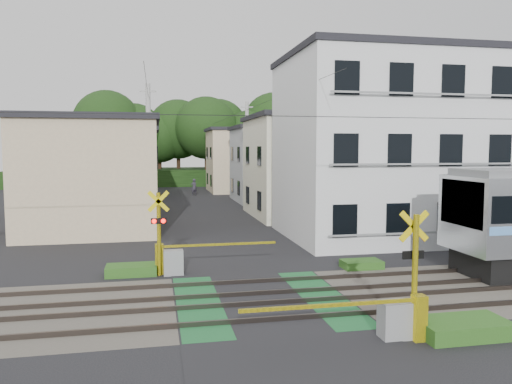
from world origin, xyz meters
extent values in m
plane|color=black|center=(0.00, 0.00, 0.00)|extent=(120.00, 120.00, 0.00)
cube|color=#47423A|center=(0.00, 0.00, 0.00)|extent=(120.00, 6.00, 0.00)
cube|color=black|center=(0.00, 0.00, 0.01)|extent=(5.20, 120.00, 0.00)
cube|color=#145126|center=(-1.90, 0.00, 0.01)|extent=(1.30, 6.00, 0.00)
cube|color=#145126|center=(1.90, 0.00, 0.01)|extent=(1.30, 6.00, 0.00)
cube|color=#3F3833|center=(0.00, -1.90, 0.07)|extent=(120.00, 0.08, 0.14)
cube|color=#3F3833|center=(0.00, -0.50, 0.07)|extent=(120.00, 0.08, 0.14)
cube|color=#3F3833|center=(0.00, 0.50, 0.07)|extent=(120.00, 0.08, 0.14)
cube|color=#3F3833|center=(0.00, 1.90, 0.07)|extent=(120.00, 0.08, 0.14)
cube|color=black|center=(7.46, 1.20, 2.66)|extent=(0.10, 2.47, 1.60)
cylinder|color=yellow|center=(3.00, -3.60, 1.50)|extent=(0.14, 0.14, 3.00)
cube|color=yellow|center=(3.00, -3.50, 2.70)|extent=(0.77, 0.05, 0.77)
cube|color=yellow|center=(3.00, -3.50, 2.70)|extent=(0.77, 0.05, 0.77)
cube|color=black|center=(3.00, -3.50, 2.00)|extent=(0.55, 0.05, 0.20)
sphere|color=#FF0C07|center=(2.84, -3.44, 2.00)|extent=(0.16, 0.16, 0.16)
sphere|color=#FF0C07|center=(3.16, -3.44, 2.00)|extent=(0.16, 0.16, 0.16)
cube|color=gray|center=(2.50, -3.60, 0.45)|extent=(0.70, 0.50, 0.90)
cube|color=yellow|center=(3.00, -3.85, 0.55)|extent=(0.30, 0.30, 1.10)
cube|color=yellow|center=(0.75, -3.85, 1.00)|extent=(4.20, 0.08, 0.08)
cylinder|color=yellow|center=(-3.00, 3.60, 1.50)|extent=(0.14, 0.14, 3.00)
cube|color=yellow|center=(-3.00, 3.50, 2.70)|extent=(0.77, 0.05, 0.77)
cube|color=yellow|center=(-3.00, 3.50, 2.70)|extent=(0.77, 0.05, 0.77)
cube|color=black|center=(-3.00, 3.50, 2.00)|extent=(0.55, 0.05, 0.20)
sphere|color=#FF0C07|center=(-3.16, 3.44, 2.00)|extent=(0.16, 0.16, 0.16)
sphere|color=#FF0C07|center=(-2.84, 3.44, 2.00)|extent=(0.16, 0.16, 0.16)
cube|color=gray|center=(-2.50, 3.60, 0.45)|extent=(0.70, 0.50, 0.90)
cube|color=yellow|center=(-3.00, 3.85, 0.55)|extent=(0.30, 0.30, 1.10)
cube|color=yellow|center=(-0.75, 3.85, 1.00)|extent=(4.20, 0.08, 0.08)
cube|color=silver|center=(8.50, 9.50, 4.50)|extent=(10.00, 8.00, 9.00)
cube|color=black|center=(8.50, 9.50, 9.15)|extent=(10.20, 8.16, 0.30)
cube|color=black|center=(4.80, 5.47, 1.50)|extent=(1.10, 0.06, 1.40)
cube|color=black|center=(7.25, 5.47, 1.50)|extent=(1.10, 0.06, 1.40)
cube|color=black|center=(9.70, 5.47, 1.50)|extent=(1.10, 0.06, 1.40)
cube|color=black|center=(12.15, 5.47, 1.50)|extent=(1.10, 0.06, 1.40)
cube|color=gray|center=(8.50, 5.25, 0.90)|extent=(9.00, 0.06, 0.08)
cube|color=black|center=(4.80, 5.47, 4.50)|extent=(1.10, 0.06, 1.40)
cube|color=black|center=(7.25, 5.47, 4.50)|extent=(1.10, 0.06, 1.40)
cube|color=black|center=(9.70, 5.47, 4.50)|extent=(1.10, 0.06, 1.40)
cube|color=black|center=(12.15, 5.47, 4.50)|extent=(1.10, 0.06, 1.40)
cube|color=gray|center=(8.50, 5.25, 3.90)|extent=(9.00, 0.06, 0.08)
cube|color=black|center=(4.80, 5.47, 7.50)|extent=(1.10, 0.06, 1.40)
cube|color=black|center=(7.25, 5.47, 7.50)|extent=(1.10, 0.06, 1.40)
cube|color=black|center=(9.70, 5.47, 7.50)|extent=(1.10, 0.06, 1.40)
cube|color=black|center=(12.15, 5.47, 7.50)|extent=(1.10, 0.06, 1.40)
cube|color=gray|center=(8.50, 5.25, 6.90)|extent=(9.00, 0.06, 0.08)
cube|color=#CBB58F|center=(-6.50, 14.00, 3.00)|extent=(7.00, 7.00, 6.00)
cube|color=black|center=(-6.50, 14.00, 6.15)|extent=(7.35, 7.35, 0.30)
cube|color=black|center=(-2.97, 12.25, 1.30)|extent=(0.06, 1.00, 1.20)
cube|color=black|center=(-2.97, 15.75, 1.30)|extent=(0.06, 1.00, 1.20)
cube|color=black|center=(-2.97, 12.25, 4.10)|extent=(0.06, 1.00, 1.20)
cube|color=black|center=(-2.97, 15.75, 4.10)|extent=(0.06, 1.00, 1.20)
cube|color=beige|center=(6.80, 18.00, 3.25)|extent=(7.00, 8.00, 6.50)
cube|color=black|center=(6.80, 18.00, 6.65)|extent=(7.35, 8.40, 0.30)
cube|color=black|center=(3.27, 16.00, 1.30)|extent=(0.06, 1.00, 1.20)
cube|color=black|center=(3.27, 20.00, 1.30)|extent=(0.06, 1.00, 1.20)
cube|color=black|center=(3.27, 16.00, 4.10)|extent=(0.06, 1.00, 1.20)
cube|color=black|center=(3.27, 20.00, 4.10)|extent=(0.06, 1.00, 1.20)
cube|color=beige|center=(-7.00, 23.00, 2.90)|extent=(8.00, 7.00, 5.80)
cube|color=black|center=(-7.00, 23.00, 5.95)|extent=(8.40, 7.35, 0.30)
cube|color=black|center=(-2.97, 21.25, 1.30)|extent=(0.06, 1.00, 1.20)
cube|color=black|center=(-2.97, 24.75, 1.30)|extent=(0.06, 1.00, 1.20)
cube|color=black|center=(-2.97, 21.25, 4.10)|extent=(0.06, 1.00, 1.20)
cube|color=black|center=(-2.97, 24.75, 4.10)|extent=(0.06, 1.00, 1.20)
cube|color=#AAADAF|center=(7.20, 28.00, 3.10)|extent=(7.00, 7.00, 6.20)
cube|color=black|center=(7.20, 28.00, 6.35)|extent=(7.35, 7.35, 0.30)
cube|color=black|center=(3.67, 26.25, 1.30)|extent=(0.06, 1.00, 1.20)
cube|color=black|center=(3.67, 29.75, 1.30)|extent=(0.06, 1.00, 1.20)
cube|color=black|center=(3.67, 26.25, 4.10)|extent=(0.06, 1.00, 1.20)
cube|color=black|center=(3.67, 29.75, 4.10)|extent=(0.06, 1.00, 1.20)
cube|color=#AAADAF|center=(-6.80, 33.00, 3.00)|extent=(7.00, 8.00, 6.00)
cube|color=black|center=(-6.80, 33.00, 6.15)|extent=(7.35, 8.40, 0.30)
cube|color=black|center=(-3.27, 31.00, 1.30)|extent=(0.06, 1.00, 1.20)
cube|color=black|center=(-3.27, 35.00, 1.30)|extent=(0.06, 1.00, 1.20)
cube|color=black|center=(-3.27, 31.00, 4.10)|extent=(0.06, 1.00, 1.20)
cube|color=black|center=(-3.27, 35.00, 4.10)|extent=(0.06, 1.00, 1.20)
cube|color=#CBB58F|center=(6.50, 38.00, 3.20)|extent=(8.00, 7.00, 6.40)
cube|color=black|center=(6.50, 38.00, 6.55)|extent=(8.40, 7.35, 0.30)
cube|color=black|center=(2.47, 36.25, 1.30)|extent=(0.06, 1.00, 1.20)
cube|color=black|center=(2.47, 39.75, 1.30)|extent=(0.06, 1.00, 1.20)
cube|color=black|center=(2.47, 36.25, 4.10)|extent=(0.06, 1.00, 1.20)
cube|color=black|center=(2.47, 39.75, 4.10)|extent=(0.06, 1.00, 1.20)
cube|color=#193411|center=(0.00, 50.00, 1.00)|extent=(40.00, 10.00, 2.00)
cylinder|color=#332114|center=(-13.34, 47.72, 2.05)|extent=(0.50, 0.50, 4.10)
sphere|color=#193411|center=(-13.34, 47.72, 5.33)|extent=(5.74, 5.74, 5.74)
cylinder|color=#332114|center=(-10.67, 48.88, 2.06)|extent=(0.50, 0.50, 4.13)
sphere|color=#193411|center=(-10.67, 48.88, 5.36)|extent=(5.78, 5.78, 5.78)
cylinder|color=#332114|center=(-8.57, 47.31, 2.86)|extent=(0.50, 0.50, 5.71)
sphere|color=#193411|center=(-8.57, 47.31, 7.43)|extent=(8.00, 8.00, 8.00)
cylinder|color=#332114|center=(-5.51, 48.43, 2.51)|extent=(0.50, 0.50, 5.03)
sphere|color=#193411|center=(-5.51, 48.43, 6.54)|extent=(7.04, 7.04, 7.04)
cylinder|color=#332114|center=(-2.51, 49.74, 2.32)|extent=(0.50, 0.50, 4.63)
sphere|color=#193411|center=(-2.51, 49.74, 6.02)|extent=(6.48, 6.48, 6.48)
cylinder|color=#332114|center=(-0.14, 50.25, 2.70)|extent=(0.50, 0.50, 5.39)
sphere|color=#193411|center=(-0.14, 50.25, 7.01)|extent=(7.55, 7.55, 7.55)
cylinder|color=#332114|center=(3.12, 46.85, 2.72)|extent=(0.50, 0.50, 5.44)
sphere|color=#193411|center=(3.12, 46.85, 7.07)|extent=(7.61, 7.61, 7.61)
cylinder|color=#332114|center=(5.04, 50.53, 2.74)|extent=(0.50, 0.50, 5.49)
sphere|color=#193411|center=(5.04, 50.53, 7.13)|extent=(7.68, 7.68, 7.68)
cylinder|color=#332114|center=(8.47, 47.39, 2.33)|extent=(0.50, 0.50, 4.66)
sphere|color=#193411|center=(8.47, 47.39, 6.05)|extent=(6.52, 6.52, 6.52)
cylinder|color=#332114|center=(12.00, 48.41, 2.93)|extent=(0.50, 0.50, 5.86)
sphere|color=#193411|center=(12.00, 48.41, 7.62)|extent=(8.21, 8.21, 8.21)
cylinder|color=#332114|center=(14.57, 47.25, 2.35)|extent=(0.50, 0.50, 4.70)
sphere|color=#193411|center=(14.57, 47.25, 6.12)|extent=(6.59, 6.59, 6.59)
cube|color=black|center=(6.00, 1.20, 5.60)|extent=(60.00, 0.02, 0.02)
cylinder|color=#A5A5A0|center=(-3.40, 13.00, 4.00)|extent=(0.26, 0.26, 8.00)
cube|color=#A5A5A0|center=(-3.40, 13.00, 7.60)|extent=(0.90, 0.08, 0.08)
cylinder|color=#A5A5A0|center=(3.60, 22.00, 4.00)|extent=(0.26, 0.26, 8.00)
cube|color=#A5A5A0|center=(3.60, 22.00, 7.60)|extent=(0.90, 0.08, 0.08)
cylinder|color=#A5A5A0|center=(-3.40, 34.00, 4.00)|extent=(0.26, 0.26, 8.00)
cube|color=#A5A5A0|center=(-3.40, 34.00, 7.60)|extent=(0.90, 0.08, 0.08)
cube|color=black|center=(-3.40, 23.50, 7.40)|extent=(0.02, 42.00, 0.02)
cube|color=black|center=(3.60, 23.50, 7.40)|extent=(0.02, 42.00, 0.02)
imported|color=#2D2A35|center=(0.55, 33.78, 0.83)|extent=(0.71, 0.59, 1.65)
cube|color=#2D5E1E|center=(4.20, -3.80, 0.20)|extent=(2.20, 1.20, 0.40)
cube|color=#2D5E1E|center=(-4.00, 3.90, 0.18)|extent=(1.80, 1.00, 0.36)
cube|color=#2D5E1E|center=(4.60, 3.20, 0.15)|extent=(1.50, 0.90, 0.30)
camera|label=1|loc=(-3.09, -14.39, 4.57)|focal=35.00mm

